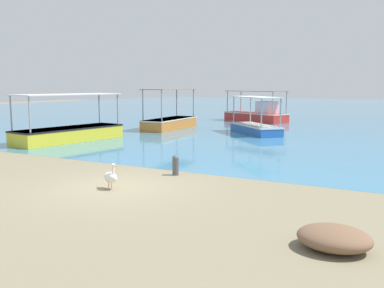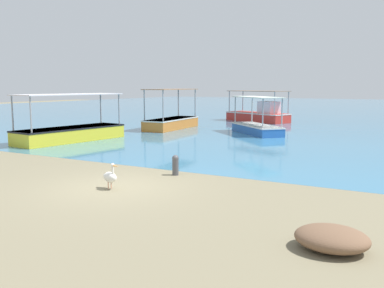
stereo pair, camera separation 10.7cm
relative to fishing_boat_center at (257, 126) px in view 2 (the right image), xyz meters
The scene contains 9 objects.
ground 15.86m from the fishing_boat_center, 84.85° to the right, with size 120.00×120.00×0.00m, color #7E7458.
harbor_water 32.25m from the fishing_boat_center, 87.47° to the left, with size 110.00×90.00×0.00m, color teal.
fishing_boat_center is the anchor object (origin of this frame).
fishing_boat_far_left 11.42m from the fishing_boat_center, 131.76° to the right, with size 2.70×6.54×2.59m.
fishing_boat_near_left 9.39m from the fishing_boat_center, 109.36° to the left, with size 6.11×4.08×2.60m.
fishing_boat_far_right 6.41m from the fishing_boat_center, behind, with size 2.11×5.59×2.80m.
pelican 16.12m from the fishing_boat_center, 84.80° to the right, with size 0.79×0.44×0.80m.
mooring_bollard 13.57m from the fishing_boat_center, 81.07° to the right, with size 0.23×0.23×0.70m.
net_pile 19.52m from the fishing_boat_center, 65.32° to the right, with size 1.38×1.17×0.45m, color brown.
Camera 2 is at (8.17, -9.88, 3.04)m, focal length 40.00 mm.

